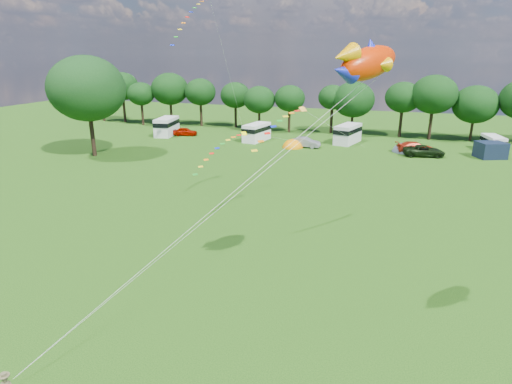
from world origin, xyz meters
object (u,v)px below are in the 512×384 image
(car_d, at_px, (424,151))
(campervan_c, at_px, (348,133))
(car_c, at_px, (415,147))
(tent_orange, at_px, (293,147))
(campervan_d, at_px, (493,143))
(campervan_a, at_px, (167,126))
(tent_greyblue, at_px, (404,152))
(campervan_b, at_px, (257,132))
(car_a, at_px, (185,132))
(fish_kite, at_px, (364,63))
(big_tree, at_px, (87,89))
(car_b, at_px, (305,142))

(car_d, height_order, campervan_c, campervan_c)
(car_c, height_order, tent_orange, car_c)
(campervan_d, xyz_separation_m, tent_orange, (-27.76, -5.99, -1.22))
(campervan_a, height_order, tent_greyblue, campervan_a)
(campervan_b, xyz_separation_m, campervan_d, (34.48, 2.82, -0.23))
(car_a, bearing_deg, campervan_b, -107.31)
(campervan_d, bearing_deg, car_d, 111.66)
(car_a, xyz_separation_m, tent_greyblue, (35.61, -1.51, -0.67))
(car_d, height_order, fish_kite, fish_kite)
(big_tree, xyz_separation_m, car_b, (26.32, 14.57, -8.28))
(car_b, xyz_separation_m, car_d, (16.66, -0.66, 0.02))
(tent_orange, xyz_separation_m, fish_kite, (12.88, -41.22, 13.03))
(car_b, xyz_separation_m, campervan_b, (-8.45, 2.46, 0.74))
(campervan_a, relative_size, campervan_d, 1.29)
(campervan_b, relative_size, campervan_c, 0.94)
(car_a, distance_m, campervan_c, 27.22)
(campervan_a, bearing_deg, car_d, -104.01)
(car_b, xyz_separation_m, campervan_c, (5.63, 5.18, 0.81))
(campervan_a, bearing_deg, big_tree, 164.31)
(tent_orange, bearing_deg, campervan_b, 154.73)
(car_a, xyz_separation_m, campervan_b, (13.03, -0.48, 0.79))
(campervan_a, bearing_deg, campervan_d, -96.54)
(big_tree, relative_size, car_d, 2.39)
(car_d, bearing_deg, car_c, 18.40)
(car_b, xyz_separation_m, car_c, (15.55, 1.35, 0.03))
(campervan_b, relative_size, tent_orange, 1.74)
(campervan_b, height_order, tent_greyblue, campervan_b)
(car_b, bearing_deg, car_c, -81.48)
(car_d, distance_m, campervan_c, 12.50)
(car_b, xyz_separation_m, campervan_d, (26.03, 5.28, 0.50))
(tent_orange, height_order, tent_greyblue, tent_greyblue)
(big_tree, xyz_separation_m, campervan_d, (52.35, 19.85, -7.77))
(campervan_d, bearing_deg, car_b, 90.77)
(big_tree, bearing_deg, car_d, 17.94)
(campervan_a, bearing_deg, tent_greyblue, -101.21)
(tent_greyblue, bearing_deg, campervan_d, 17.97)
(car_a, xyz_separation_m, campervan_c, (27.11, 2.25, 0.86))
(car_c, xyz_separation_m, campervan_a, (-40.16, 0.96, 0.84))
(car_c, xyz_separation_m, campervan_b, (-24.00, 1.11, 0.71))
(big_tree, relative_size, car_a, 3.19)
(big_tree, relative_size, campervan_b, 2.23)
(car_d, bearing_deg, campervan_c, 51.64)
(car_d, bearing_deg, tent_greyblue, 40.10)
(car_a, xyz_separation_m, fish_kite, (32.63, -44.86, 12.36))
(car_a, height_order, campervan_a, campervan_a)
(car_c, distance_m, car_d, 2.29)
(campervan_b, bearing_deg, car_b, -95.69)
(car_c, distance_m, campervan_b, 24.03)
(campervan_a, distance_m, campervan_d, 50.73)
(car_a, height_order, tent_greyblue, car_a)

